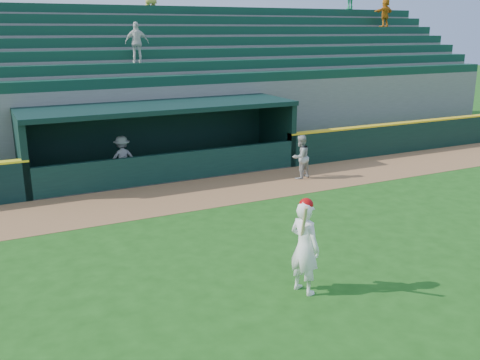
{
  "coord_description": "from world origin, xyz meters",
  "views": [
    {
      "loc": [
        -5.74,
        -9.92,
        4.93
      ],
      "look_at": [
        0.0,
        1.6,
        1.3
      ],
      "focal_mm": 40.0,
      "sensor_mm": 36.0,
      "label": 1
    }
  ],
  "objects": [
    {
      "name": "dugout_player_inside",
      "position": [
        -1.48,
        7.55,
        0.75
      ],
      "size": [
        0.98,
        0.58,
        1.51
      ],
      "primitive_type": "imported",
      "rotation": [
        0.0,
        0.0,
        3.16
      ],
      "color": "#A4A39E",
      "rests_on": "ground"
    },
    {
      "name": "warning_track",
      "position": [
        0.0,
        4.9,
        0.01
      ],
      "size": [
        40.0,
        3.0,
        0.01
      ],
      "primitive_type": "cube",
      "color": "#8D5F38",
      "rests_on": "ground"
    },
    {
      "name": "field_wall_right",
      "position": [
        12.25,
        6.55,
        0.6
      ],
      "size": [
        15.5,
        0.3,
        1.2
      ],
      "primitive_type": "cube",
      "color": "black",
      "rests_on": "ground"
    },
    {
      "name": "batter_at_plate",
      "position": [
        -0.42,
        -2.01,
        0.96
      ],
      "size": [
        0.63,
        0.84,
        1.93
      ],
      "color": "white",
      "rests_on": "ground"
    },
    {
      "name": "stands",
      "position": [
        -0.01,
        12.57,
        2.4
      ],
      "size": [
        34.5,
        6.25,
        7.62
      ],
      "color": "slate",
      "rests_on": "ground"
    },
    {
      "name": "dugout_player_front",
      "position": [
        4.0,
        5.0,
        0.75
      ],
      "size": [
        0.86,
        0.75,
        1.5
      ],
      "primitive_type": "imported",
      "rotation": [
        0.0,
        0.0,
        3.43
      ],
      "color": "#A3A49E",
      "rests_on": "ground"
    },
    {
      "name": "wall_stripe_right",
      "position": [
        12.25,
        6.55,
        1.23
      ],
      "size": [
        15.5,
        0.32,
        0.06
      ],
      "primitive_type": "cube",
      "color": "yellow",
      "rests_on": "field_wall_right"
    },
    {
      "name": "dugout",
      "position": [
        0.0,
        8.0,
        1.36
      ],
      "size": [
        9.4,
        2.8,
        2.46
      ],
      "color": "slate",
      "rests_on": "ground"
    },
    {
      "name": "ground",
      "position": [
        0.0,
        0.0,
        0.0
      ],
      "size": [
        120.0,
        120.0,
        0.0
      ],
      "primitive_type": "plane",
      "color": "#1A4D13",
      "rests_on": "ground"
    }
  ]
}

